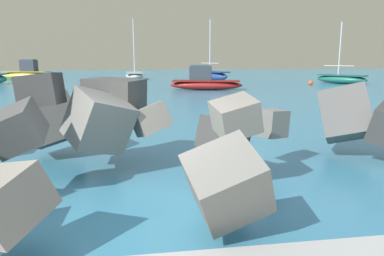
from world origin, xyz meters
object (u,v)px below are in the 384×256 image
at_px(boat_near_centre, 205,82).
at_px(boat_near_left, 212,76).
at_px(boat_near_right, 27,74).
at_px(boat_mid_right, 135,75).
at_px(mooring_buoy_inner, 39,97).
at_px(boat_mid_centre, 342,79).
at_px(mooring_buoy_outer, 311,83).

bearing_deg(boat_near_centre, boat_near_left, 75.14).
xyz_separation_m(boat_near_right, boat_mid_right, (12.38, -0.82, -0.26)).
relative_size(boat_near_right, mooring_buoy_inner, 13.61).
bearing_deg(boat_near_centre, boat_mid_centre, 17.56).
distance_m(boat_near_left, boat_near_right, 21.48).
relative_size(boat_near_right, boat_mid_right, 0.86).
height_order(boat_near_left, mooring_buoy_outer, boat_near_left).
relative_size(boat_mid_right, mooring_buoy_outer, 15.81).
bearing_deg(boat_mid_centre, boat_near_centre, -162.44).
distance_m(boat_near_right, boat_mid_right, 12.41).
bearing_deg(boat_mid_centre, boat_mid_right, 153.05).
relative_size(mooring_buoy_inner, mooring_buoy_outer, 1.00).
height_order(boat_mid_centre, mooring_buoy_inner, boat_mid_centre).
bearing_deg(boat_near_right, mooring_buoy_inner, -73.48).
relative_size(boat_near_left, mooring_buoy_outer, 15.15).
xyz_separation_m(boat_near_right, boat_mid_centre, (32.84, -11.23, -0.24)).
bearing_deg(boat_near_right, boat_near_left, -13.53).
distance_m(boat_mid_centre, mooring_buoy_inner, 28.40).
height_order(boat_mid_centre, boat_mid_right, boat_mid_right).
distance_m(boat_near_left, boat_near_centre, 11.28).
relative_size(boat_near_right, boat_mid_centre, 0.99).
bearing_deg(boat_near_centre, mooring_buoy_inner, -153.88).
distance_m(boat_near_left, mooring_buoy_inner, 22.01).
bearing_deg(boat_mid_centre, mooring_buoy_outer, -161.43).
relative_size(boat_near_right, mooring_buoy_outer, 13.61).
xyz_separation_m(boat_near_left, boat_mid_centre, (11.96, -6.20, -0.09)).
distance_m(boat_near_right, mooring_buoy_outer, 31.51).
height_order(mooring_buoy_inner, mooring_buoy_outer, same).
xyz_separation_m(boat_near_right, mooring_buoy_inner, (6.41, -21.61, -0.52)).
bearing_deg(boat_mid_right, mooring_buoy_inner, -106.03).
height_order(boat_near_centre, boat_mid_centre, boat_mid_centre).
xyz_separation_m(boat_near_centre, mooring_buoy_inner, (-11.58, -5.68, -0.40)).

